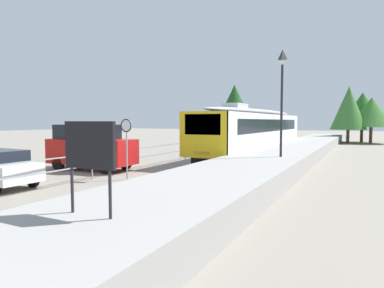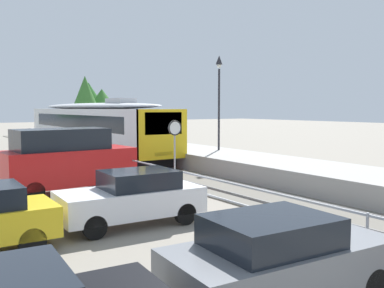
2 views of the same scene
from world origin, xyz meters
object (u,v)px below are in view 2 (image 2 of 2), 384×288
at_px(platform_lamp_mid_platform, 219,85).
at_px(parked_hatchback_white, 133,197).
at_px(parked_hatchback_grey, 279,258).
at_px(parked_van_red, 67,160).
at_px(speed_limit_sign, 175,137).
at_px(commuter_train, 91,124).

xyz_separation_m(platform_lamp_mid_platform, parked_hatchback_white, (-9.59, -8.68, -3.83)).
xyz_separation_m(parked_hatchback_grey, parked_van_red, (-0.02, 11.35, 0.50)).
distance_m(parked_hatchback_grey, parked_van_red, 11.36).
bearing_deg(platform_lamp_mid_platform, parked_hatchback_grey, -123.72).
distance_m(parked_hatchback_white, parked_van_red, 5.52).
bearing_deg(parked_van_red, platform_lamp_mid_platform, 18.14).
distance_m(platform_lamp_mid_platform, parked_hatchback_white, 13.49).
bearing_deg(parked_hatchback_white, speed_limit_sign, 45.73).
bearing_deg(parked_hatchback_white, commuter_train, 73.07).
bearing_deg(commuter_train, parked_van_red, -114.06).
bearing_deg(parked_hatchback_grey, commuter_train, 76.78).
distance_m(parked_hatchback_grey, parked_hatchback_white, 5.85).
relative_size(parked_hatchback_white, parked_van_red, 0.81).
distance_m(commuter_train, speed_limit_sign, 14.54).
relative_size(speed_limit_sign, parked_hatchback_white, 0.69).
bearing_deg(speed_limit_sign, parked_van_red, 155.97).
bearing_deg(commuter_train, parked_hatchback_grey, -103.22).
xyz_separation_m(platform_lamp_mid_platform, parked_hatchback_grey, (-9.70, -14.54, -3.83)).
bearing_deg(platform_lamp_mid_platform, parked_hatchback_white, -137.84).
height_order(commuter_train, parked_van_red, commuter_train).
relative_size(speed_limit_sign, parked_van_red, 0.56).
bearing_deg(parked_hatchback_white, parked_van_red, 91.39).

